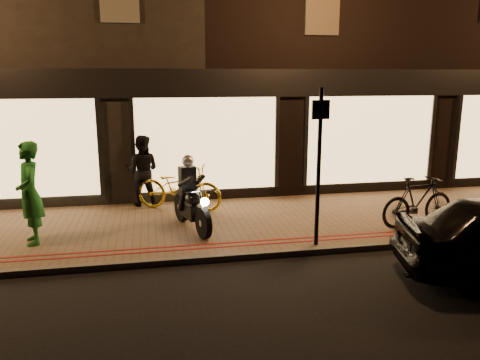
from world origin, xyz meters
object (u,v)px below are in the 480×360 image
object	(u,v)px
motorcycle	(191,201)
sign_post	(319,159)
person_green	(30,193)
bicycle_gold	(179,187)

from	to	relation	value
motorcycle	sign_post	distance (m)	2.90
person_green	sign_post	bearing A→B (deg)	60.22
motorcycle	bicycle_gold	world-z (taller)	motorcycle
motorcycle	bicycle_gold	bearing A→B (deg)	80.23
sign_post	person_green	xyz separation A→B (m)	(-5.40, 1.14, -0.68)
bicycle_gold	sign_post	bearing A→B (deg)	-115.63
motorcycle	person_green	distance (m)	3.15
bicycle_gold	person_green	xyz separation A→B (m)	(-2.95, -1.82, 0.43)
sign_post	person_green	bearing A→B (deg)	168.10
sign_post	bicycle_gold	bearing A→B (deg)	129.66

